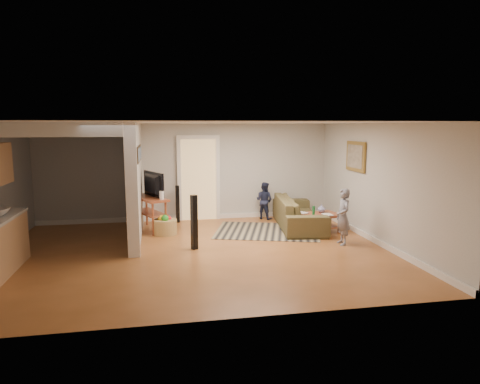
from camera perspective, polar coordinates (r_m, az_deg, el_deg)
name	(u,v)px	position (r m, az deg, el deg)	size (l,w,h in m)	color
ground	(198,252)	(8.47, -5.64, -7.97)	(7.50, 7.50, 0.00)	brown
room_shell	(140,177)	(8.57, -13.16, 2.01)	(7.54, 6.02, 2.52)	#B1AFAA
area_rug	(267,231)	(10.04, 3.64, -5.22)	(2.35, 1.72, 0.01)	black
sofa	(298,227)	(10.55, 7.80, -4.63)	(2.45, 0.96, 0.72)	#4F3E27
coffee_table	(316,218)	(10.00, 10.07, -3.44)	(1.22, 0.86, 0.66)	brown
tv_console	(150,200)	(10.24, -11.93, -1.04)	(0.95, 1.34, 1.08)	brown
speaker_left	(194,222)	(8.53, -6.13, -4.04)	(0.11, 0.11, 1.10)	black
speaker_right	(178,204)	(10.96, -8.32, -1.60)	(0.09, 0.09, 0.95)	black
toy_basket	(165,226)	(9.85, -9.94, -4.49)	(0.53, 0.53, 0.47)	olive
child	(342,244)	(9.20, 13.44, -6.80)	(0.43, 0.28, 1.17)	slate
toddler	(264,219)	(11.37, 3.24, -3.58)	(0.48, 0.37, 0.98)	#1E2440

